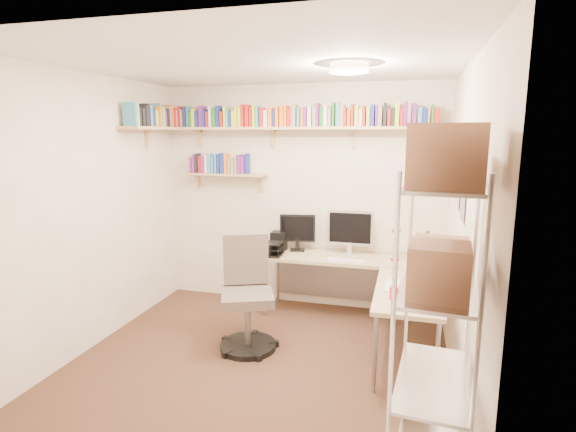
# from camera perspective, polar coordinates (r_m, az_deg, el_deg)

# --- Properties ---
(ground) EXTENTS (3.20, 3.20, 0.00)m
(ground) POSITION_cam_1_polar(r_m,az_deg,el_deg) (4.12, -3.75, -18.09)
(ground) COLOR #41291C
(ground) RESTS_ON ground
(room_shell) EXTENTS (3.24, 3.04, 2.52)m
(room_shell) POSITION_cam_1_polar(r_m,az_deg,el_deg) (3.64, -3.96, 3.84)
(room_shell) COLOR beige
(room_shell) RESTS_ON ground
(wall_shelves) EXTENTS (3.12, 1.09, 0.80)m
(wall_shelves) POSITION_cam_1_polar(r_m,az_deg,el_deg) (4.98, -3.91, 11.14)
(wall_shelves) COLOR tan
(wall_shelves) RESTS_ON ground
(corner_desk) EXTENTS (1.86, 1.73, 1.15)m
(corner_desk) POSITION_cam_1_polar(r_m,az_deg,el_deg) (4.64, 7.54, -6.04)
(corner_desk) COLOR tan
(corner_desk) RESTS_ON ground
(office_chair) EXTENTS (0.60, 0.61, 1.04)m
(office_chair) POSITION_cam_1_polar(r_m,az_deg,el_deg) (4.24, -5.21, -10.72)
(office_chair) COLOR black
(office_chair) RESTS_ON ground
(wire_rack) EXTENTS (0.45, 0.81, 2.01)m
(wire_rack) POSITION_cam_1_polar(r_m,az_deg,el_deg) (2.38, 18.85, -3.45)
(wire_rack) COLOR silver
(wire_rack) RESTS_ON ground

